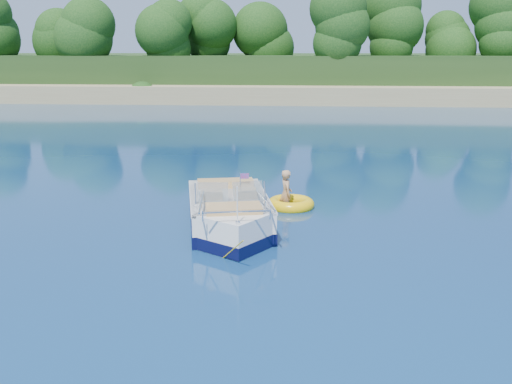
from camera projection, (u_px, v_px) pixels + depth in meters
ground at (285, 236)px, 14.10m from camera, size 160.00×160.00×0.00m
shoreline at (300, 78)px, 75.55m from camera, size 170.00×59.00×6.00m
treeline at (300, 38)px, 52.43m from camera, size 150.00×7.12×8.19m
motorboat at (230, 216)px, 14.54m from camera, size 2.71×5.51×1.86m
tow_tube at (291, 204)px, 16.66m from camera, size 1.55×1.55×0.37m
boy at (286, 207)px, 16.70m from camera, size 0.58×0.87×1.57m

